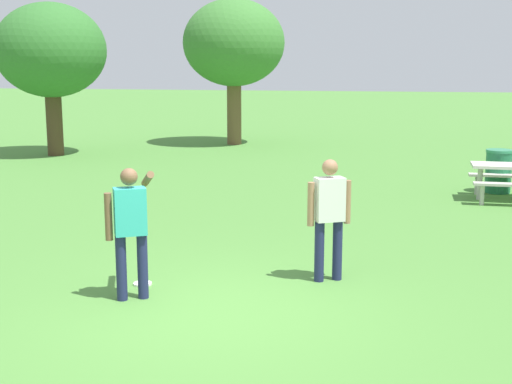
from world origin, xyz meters
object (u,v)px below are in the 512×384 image
at_px(person_catcher, 130,223).
at_px(trash_can_further_along, 498,171).
at_px(frisbee, 143,284).
at_px(person_thrower, 329,212).
at_px(tree_broad_center, 234,44).
at_px(tree_tall_left, 51,51).

relative_size(person_catcher, trash_can_further_along, 1.71).
height_order(frisbee, trash_can_further_along, trash_can_further_along).
bearing_deg(frisbee, person_catcher, -82.61).
height_order(person_thrower, trash_can_further_along, person_thrower).
bearing_deg(frisbee, person_thrower, 15.06).
bearing_deg(tree_broad_center, tree_tall_left, -141.50).
relative_size(person_thrower, tree_tall_left, 0.35).
bearing_deg(frisbee, tree_broad_center, 98.04).
distance_m(person_thrower, trash_can_further_along, 7.76).
distance_m(tree_tall_left, tree_broad_center, 6.18).
bearing_deg(trash_can_further_along, person_thrower, -114.13).
xyz_separation_m(trash_can_further_along, tree_broad_center, (-7.74, 7.80, 2.97)).
bearing_deg(person_thrower, person_catcher, -152.82).
relative_size(person_thrower, frisbee, 6.76).
relative_size(person_catcher, tree_tall_left, 0.35).
bearing_deg(tree_broad_center, person_catcher, -81.98).
relative_size(person_catcher, frisbee, 6.76).
bearing_deg(person_thrower, frisbee, -164.94).
xyz_separation_m(person_thrower, frisbee, (-2.38, -0.64, -0.93)).
height_order(person_catcher, tree_tall_left, tree_tall_left).
bearing_deg(person_thrower, tree_broad_center, 107.10).
bearing_deg(tree_broad_center, person_thrower, -72.90).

